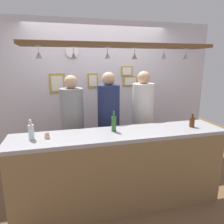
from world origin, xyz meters
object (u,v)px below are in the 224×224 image
object	(u,v)px
person_right_white_patterned_shirt	(143,114)
picture_frame_caricature	(57,83)
picture_frame_crest	(93,81)
picture_frame_lower_pair	(130,81)
wall_clock	(72,51)
bottle_soda_clear	(31,132)
person_left_grey_shirt	(73,121)
cupcake	(47,135)
person_middle_navy_shirt	(109,117)
bottle_beer_brown_stubby	(192,122)
picture_frame_upper_small	(127,71)
bottle_beer_green_import	(114,123)

from	to	relation	value
person_right_white_patterned_shirt	picture_frame_caricature	size ratio (longest dim) A/B	5.11
picture_frame_crest	picture_frame_lower_pair	world-z (taller)	picture_frame_crest
wall_clock	bottle_soda_clear	bearing A→B (deg)	-112.73
person_left_grey_shirt	cupcake	bearing A→B (deg)	-116.04
person_middle_navy_shirt	picture_frame_caricature	distance (m)	1.14
person_right_white_patterned_shirt	picture_frame_crest	distance (m)	1.11
bottle_beer_brown_stubby	picture_frame_lower_pair	distance (m)	1.53
person_right_white_patterned_shirt	bottle_soda_clear	distance (m)	1.75
wall_clock	picture_frame_lower_pair	bearing A→B (deg)	0.33
person_left_grey_shirt	wall_clock	bearing A→B (deg)	83.35
person_left_grey_shirt	picture_frame_caricature	bearing A→B (deg)	105.33
picture_frame_upper_small	wall_clock	world-z (taller)	wall_clock
cupcake	bottle_soda_clear	bearing A→B (deg)	178.83
person_middle_navy_shirt	bottle_beer_brown_stubby	distance (m)	1.21
bottle_beer_brown_stubby	bottle_beer_green_import	xyz separation A→B (m)	(-1.07, 0.08, 0.03)
person_left_grey_shirt	cupcake	distance (m)	0.75
person_middle_navy_shirt	bottle_beer_green_import	world-z (taller)	person_middle_navy_shirt
bottle_beer_green_import	picture_frame_crest	xyz separation A→B (m)	(-0.04, 1.33, 0.42)
person_right_white_patterned_shirt	picture_frame_lower_pair	size ratio (longest dim) A/B	5.79
picture_frame_caricature	wall_clock	xyz separation A→B (m)	(0.28, -0.01, 0.54)
bottle_soda_clear	wall_clock	world-z (taller)	wall_clock
wall_clock	picture_frame_caricature	bearing A→B (deg)	178.72
bottle_soda_clear	picture_frame_caricature	distance (m)	1.48
person_left_grey_shirt	wall_clock	size ratio (longest dim) A/B	7.68
person_left_grey_shirt	bottle_soda_clear	world-z (taller)	person_left_grey_shirt
bottle_beer_green_import	wall_clock	distance (m)	1.67
person_left_grey_shirt	person_right_white_patterned_shirt	world-z (taller)	person_right_white_patterned_shirt
cupcake	picture_frame_lower_pair	xyz separation A→B (m)	(1.48, 1.39, 0.46)
picture_frame_caricature	wall_clock	bearing A→B (deg)	-1.28
bottle_soda_clear	bottle_beer_green_import	world-z (taller)	bottle_beer_green_import
picture_frame_caricature	person_right_white_patterned_shirt	bearing A→B (deg)	-28.55
bottle_soda_clear	picture_frame_lower_pair	bearing A→B (deg)	40.06
person_middle_navy_shirt	bottle_soda_clear	distance (m)	1.25
bottle_beer_brown_stubby	cupcake	bearing A→B (deg)	179.23
person_left_grey_shirt	bottle_soda_clear	bearing A→B (deg)	-126.49
person_middle_navy_shirt	picture_frame_lower_pair	bearing A→B (deg)	50.16
person_middle_navy_shirt	wall_clock	size ratio (longest dim) A/B	7.86
person_middle_navy_shirt	wall_clock	bearing A→B (deg)	123.65
person_left_grey_shirt	person_right_white_patterned_shirt	xyz separation A→B (m)	(1.12, 0.00, 0.03)
person_right_white_patterned_shirt	picture_frame_crest	bearing A→B (deg)	133.86
person_left_grey_shirt	picture_frame_caricature	xyz separation A→B (m)	(-0.20, 0.72, 0.49)
picture_frame_lower_pair	person_middle_navy_shirt	bearing A→B (deg)	-129.84
bottle_beer_brown_stubby	bottle_beer_green_import	size ratio (longest dim) A/B	0.69
person_middle_navy_shirt	picture_frame_crest	bearing A→B (deg)	99.80
person_right_white_patterned_shirt	picture_frame_caricature	xyz separation A→B (m)	(-1.32, 0.72, 0.46)
picture_frame_upper_small	picture_frame_caricature	xyz separation A→B (m)	(-1.28, 0.00, -0.20)
person_left_grey_shirt	picture_frame_lower_pair	xyz separation A→B (m)	(1.15, 0.72, 0.50)
person_middle_navy_shirt	picture_frame_caricature	bearing A→B (deg)	136.39
person_right_white_patterned_shirt	person_middle_navy_shirt	bearing A→B (deg)	180.00
bottle_beer_green_import	picture_frame_upper_small	world-z (taller)	picture_frame_upper_small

